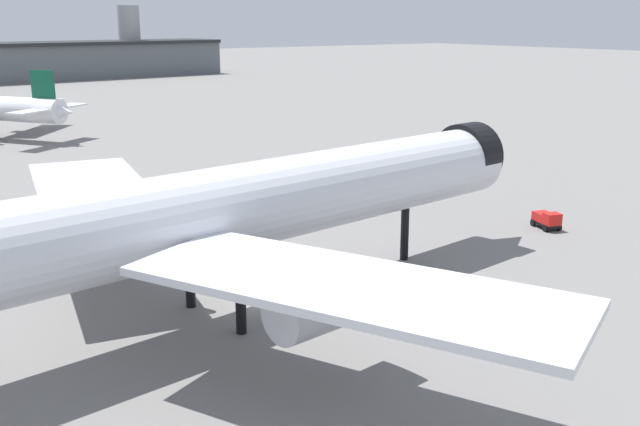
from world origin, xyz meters
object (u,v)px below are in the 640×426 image
Objects in this scene: airliner_near_gate at (239,209)px; baggage_tug_wing at (547,219)px; service_truck_front at (368,183)px; traffic_cone_near_nose at (148,200)px.

baggage_tug_wing is at bearing -4.92° from airliner_near_gate.
service_truck_front reaches higher than baggage_tug_wing.
baggage_tug_wing reaches higher than traffic_cone_near_nose.
airliner_near_gate is 39.04m from service_truck_front.
service_truck_front is at bearing 30.49° from airliner_near_gate.
baggage_tug_wing is 45.07m from traffic_cone_near_nose.
traffic_cone_near_nose is at bearing 72.01° from airliner_near_gate.
service_truck_front is 1.67× the size of baggage_tug_wing.
baggage_tug_wing is at bearing 119.75° from service_truck_front.
traffic_cone_near_nose is at bearing -120.74° from baggage_tug_wing.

